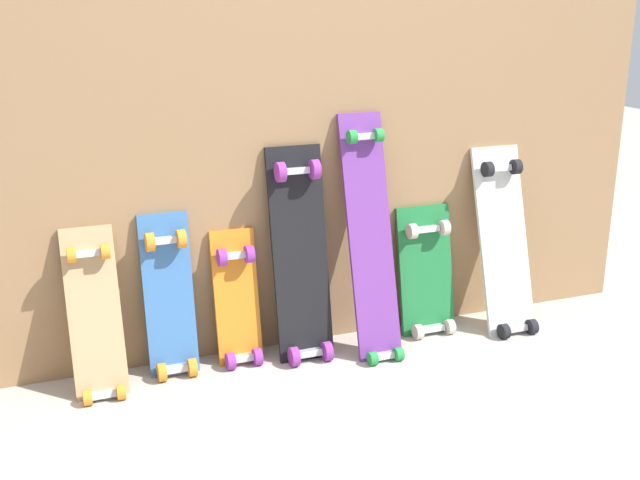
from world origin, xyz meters
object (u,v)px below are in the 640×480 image
(skateboard_black, at_px, (301,263))
(skateboard_purple, at_px, (371,247))
(skateboard_orange, at_px, (238,306))
(skateboard_white, at_px, (505,249))
(skateboard_green, at_px, (427,279))
(skateboard_natural, at_px, (96,324))
(skateboard_blue, at_px, (170,304))

(skateboard_black, distance_m, skateboard_purple, 0.27)
(skateboard_black, bearing_deg, skateboard_purple, -10.64)
(skateboard_orange, relative_size, skateboard_white, 0.70)
(skateboard_purple, bearing_deg, skateboard_green, 14.41)
(skateboard_purple, xyz_separation_m, skateboard_green, (0.28, 0.07, -0.19))
(skateboard_natural, distance_m, skateboard_blue, 0.26)
(skateboard_natural, bearing_deg, skateboard_black, 1.42)
(skateboard_natural, distance_m, skateboard_white, 1.58)
(skateboard_orange, relative_size, skateboard_black, 0.66)
(skateboard_blue, relative_size, skateboard_white, 0.81)
(skateboard_white, bearing_deg, skateboard_purple, -179.00)
(skateboard_black, bearing_deg, skateboard_natural, -178.58)
(skateboard_blue, relative_size, skateboard_orange, 1.15)
(skateboard_blue, height_order, skateboard_purple, skateboard_purple)
(skateboard_natural, relative_size, skateboard_green, 1.10)
(skateboard_black, xyz_separation_m, skateboard_purple, (0.26, -0.05, 0.05))
(skateboard_green, bearing_deg, skateboard_white, -11.10)
(skateboard_natural, height_order, skateboard_blue, skateboard_blue)
(skateboard_orange, distance_m, skateboard_purple, 0.53)
(skateboard_orange, xyz_separation_m, skateboard_green, (0.77, -0.00, 0.01))
(skateboard_orange, xyz_separation_m, skateboard_black, (0.24, -0.03, 0.15))
(skateboard_black, distance_m, skateboard_white, 0.85)
(skateboard_natural, xyz_separation_m, skateboard_black, (0.74, 0.02, 0.12))
(skateboard_purple, distance_m, skateboard_white, 0.59)
(skateboard_blue, bearing_deg, skateboard_black, -3.16)
(skateboard_green, bearing_deg, skateboard_natural, -178.13)
(skateboard_natural, relative_size, skateboard_purple, 0.65)
(skateboard_black, xyz_separation_m, skateboard_white, (0.85, -0.04, -0.03))
(skateboard_orange, bearing_deg, skateboard_natural, -174.98)
(skateboard_orange, relative_size, skateboard_green, 0.97)
(skateboard_black, relative_size, skateboard_white, 1.06)
(skateboard_natural, height_order, skateboard_black, skateboard_black)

